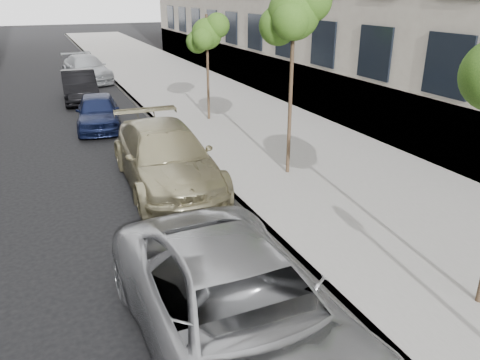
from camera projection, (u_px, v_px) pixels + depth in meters
sidewalk at (171, 80)px, 27.28m from camera, size 6.40×72.00×0.14m
curb at (117, 84)px, 26.12m from camera, size 0.15×72.00×0.14m
tree_mid at (295, 14)px, 11.67m from camera, size 1.67×1.47×5.06m
tree_far at (207, 34)px, 17.56m from camera, size 1.54×1.34×4.03m
minivan at (239, 312)px, 6.42m from camera, size 2.71×5.74×1.58m
suv at (166, 157)px, 12.40m from camera, size 2.44×5.62×1.61m
sedan_blue at (98, 112)px, 17.70m from camera, size 2.02×4.02×1.31m
sedan_black at (79, 86)px, 22.14m from camera, size 1.70×4.38×1.42m
sedan_rear at (86, 69)px, 26.97m from camera, size 2.65×5.29×1.47m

